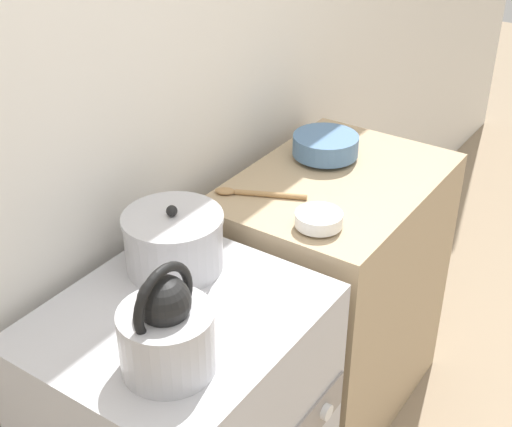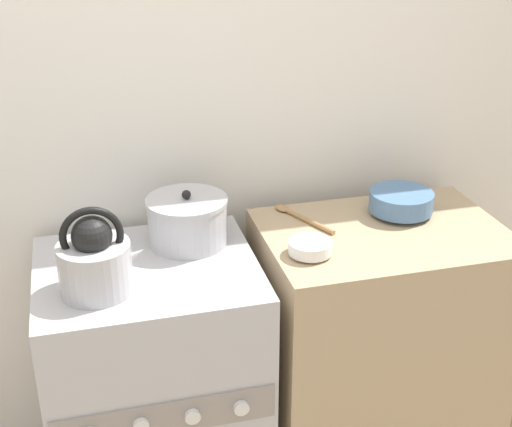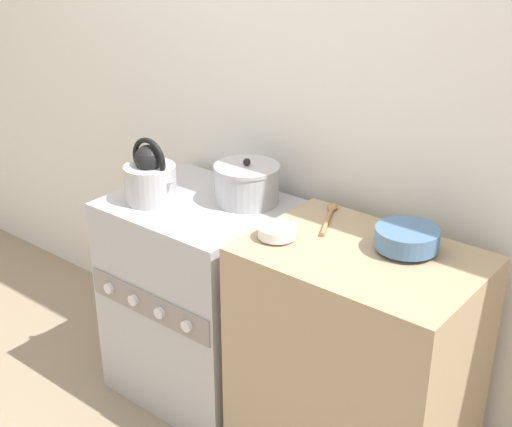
{
  "view_description": "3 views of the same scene",
  "coord_description": "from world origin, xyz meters",
  "px_view_note": "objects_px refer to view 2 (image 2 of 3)",
  "views": [
    {
      "loc": [
        -0.97,
        -0.59,
        1.88
      ],
      "look_at": [
        0.35,
        0.3,
        0.94
      ],
      "focal_mm": 50.0,
      "sensor_mm": 36.0,
      "label": 1
    },
    {
      "loc": [
        -0.15,
        -1.55,
        1.87
      ],
      "look_at": [
        0.34,
        0.32,
        0.97
      ],
      "focal_mm": 50.0,
      "sensor_mm": 36.0,
      "label": 2
    },
    {
      "loc": [
        1.75,
        -1.52,
        1.95
      ],
      "look_at": [
        0.3,
        0.27,
        0.9
      ],
      "focal_mm": 50.0,
      "sensor_mm": 36.0,
      "label": 3
    }
  ],
  "objects_px": {
    "kettle": "(95,260)",
    "enamel_bowl": "(401,202)",
    "cooking_pot": "(187,221)",
    "stove": "(155,385)",
    "small_ceramic_bowl": "(310,247)"
  },
  "relations": [
    {
      "from": "cooking_pot",
      "to": "enamel_bowl",
      "type": "bearing_deg",
      "value": -3.15
    },
    {
      "from": "stove",
      "to": "enamel_bowl",
      "type": "distance_m",
      "value": 0.98
    },
    {
      "from": "kettle",
      "to": "small_ceramic_bowl",
      "type": "relative_size",
      "value": 1.98
    },
    {
      "from": "kettle",
      "to": "cooking_pot",
      "type": "bearing_deg",
      "value": 37.88
    },
    {
      "from": "stove",
      "to": "cooking_pot",
      "type": "relative_size",
      "value": 3.41
    },
    {
      "from": "enamel_bowl",
      "to": "small_ceramic_bowl",
      "type": "distance_m",
      "value": 0.42
    },
    {
      "from": "stove",
      "to": "enamel_bowl",
      "type": "relative_size",
      "value": 4.13
    },
    {
      "from": "stove",
      "to": "kettle",
      "type": "relative_size",
      "value": 3.38
    },
    {
      "from": "stove",
      "to": "small_ceramic_bowl",
      "type": "bearing_deg",
      "value": -12.8
    },
    {
      "from": "kettle",
      "to": "enamel_bowl",
      "type": "distance_m",
      "value": 1.0
    },
    {
      "from": "cooking_pot",
      "to": "stove",
      "type": "bearing_deg",
      "value": -139.45
    },
    {
      "from": "stove",
      "to": "cooking_pot",
      "type": "xyz_separation_m",
      "value": [
        0.15,
        0.12,
        0.5
      ]
    },
    {
      "from": "kettle",
      "to": "enamel_bowl",
      "type": "bearing_deg",
      "value": 10.72
    },
    {
      "from": "kettle",
      "to": "small_ceramic_bowl",
      "type": "distance_m",
      "value": 0.61
    },
    {
      "from": "cooking_pot",
      "to": "small_ceramic_bowl",
      "type": "height_order",
      "value": "cooking_pot"
    }
  ]
}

